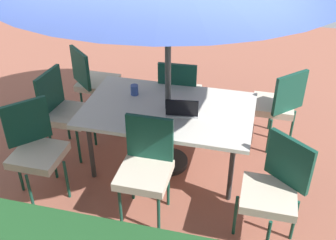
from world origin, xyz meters
TOP-DOWN VIEW (x-y plane):
  - ground_plane at (0.00, 0.00)m, footprint 10.00×10.00m
  - dining_table at (0.00, 0.00)m, footprint 1.75×1.09m
  - chair_northwest at (-1.11, 0.75)m, footprint 0.58×0.58m
  - chair_south at (0.03, -0.68)m, footprint 0.46×0.47m
  - chair_north at (0.02, 0.74)m, footprint 0.46×0.46m
  - chair_east at (1.18, 0.01)m, footprint 0.48×0.47m
  - chair_northeast at (1.14, 0.72)m, footprint 0.59×0.59m
  - chair_southeast at (1.15, -0.72)m, footprint 0.58×0.59m
  - chair_southwest at (-1.11, -0.69)m, footprint 0.59×0.59m
  - laptop at (-0.17, 0.08)m, footprint 0.35×0.29m
  - cup at (0.42, -0.19)m, footprint 0.08×0.08m

SIDE VIEW (x-z plane):
  - ground_plane at x=0.00m, z-range -0.02..0.00m
  - chair_northwest at x=-1.11m, z-range 0.06..1.04m
  - chair_south at x=0.03m, z-range 0.06..1.04m
  - chair_north at x=0.02m, z-range 0.06..1.04m
  - chair_east at x=1.18m, z-range 0.06..1.04m
  - chair_northeast at x=1.14m, z-range 0.06..1.04m
  - chair_southeast at x=1.15m, z-range 0.06..1.04m
  - chair_southwest at x=-1.11m, z-range 0.06..1.04m
  - dining_table at x=0.00m, z-range 0.31..1.04m
  - laptop at x=-0.17m, z-range 0.67..0.88m
  - cup at x=0.42m, z-range 0.73..0.84m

